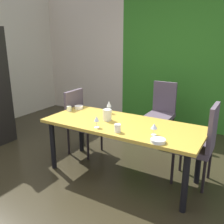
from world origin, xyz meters
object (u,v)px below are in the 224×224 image
at_px(serving_bowl_near_shelf, 158,141).
at_px(pitcher_left, 107,115).
at_px(chair_left_far, 80,119).
at_px(cup_rear, 69,109).
at_px(cup_south, 118,128).
at_px(wine_glass_corner, 109,104).
at_px(chair_head_far, 162,109).
at_px(wine_glass_near_window, 154,127).
at_px(dining_table, 122,129).
at_px(chair_right_far, 201,141).
at_px(wine_glass_center, 97,119).
at_px(serving_bowl_front, 79,107).

distance_m(serving_bowl_near_shelf, pitcher_left, 0.90).
distance_m(chair_left_far, cup_rear, 0.33).
distance_m(serving_bowl_near_shelf, cup_south, 0.51).
bearing_deg(wine_glass_corner, serving_bowl_near_shelf, -32.85).
bearing_deg(chair_head_far, chair_left_far, 49.30).
distance_m(wine_glass_near_window, serving_bowl_near_shelf, 0.22).
distance_m(chair_head_far, serving_bowl_near_shelf, 1.88).
xyz_separation_m(chair_head_far, wine_glass_near_window, (0.47, -1.60, 0.27)).
bearing_deg(wine_glass_corner, chair_head_far, 70.36).
height_order(dining_table, chair_right_far, chair_right_far).
height_order(chair_right_far, wine_glass_center, chair_right_far).
relative_size(dining_table, serving_bowl_near_shelf, 12.92).
bearing_deg(dining_table, cup_south, -71.50).
xyz_separation_m(wine_glass_near_window, pitcher_left, (-0.72, 0.17, -0.02)).
bearing_deg(pitcher_left, chair_head_far, 80.09).
relative_size(wine_glass_center, cup_south, 1.51).
bearing_deg(dining_table, wine_glass_corner, 141.83).
bearing_deg(wine_glass_center, wine_glass_corner, 107.27).
height_order(wine_glass_center, cup_rear, wine_glass_center).
distance_m(dining_table, pitcher_left, 0.27).
relative_size(wine_glass_near_window, serving_bowl_front, 1.05).
xyz_separation_m(wine_glass_near_window, cup_south, (-0.40, -0.13, -0.05)).
relative_size(chair_left_far, cup_rear, 13.68).
bearing_deg(chair_left_far, chair_head_far, 139.30).
height_order(cup_south, pitcher_left, pitcher_left).
bearing_deg(dining_table, pitcher_left, 179.83).
height_order(chair_left_far, chair_head_far, chair_head_far).
height_order(chair_left_far, serving_bowl_front, chair_left_far).
relative_size(dining_table, cup_rear, 27.97).
xyz_separation_m(chair_left_far, cup_south, (1.03, -0.62, 0.23)).
bearing_deg(serving_bowl_near_shelf, chair_head_far, 108.25).
xyz_separation_m(chair_right_far, chair_left_far, (-1.86, 0.00, -0.02)).
relative_size(wine_glass_near_window, wine_glass_corner, 0.76).
xyz_separation_m(wine_glass_corner, cup_south, (0.48, -0.60, -0.08)).
xyz_separation_m(chair_right_far, pitcher_left, (-1.16, -0.32, 0.25)).
bearing_deg(chair_head_far, wine_glass_center, 82.72).
distance_m(chair_right_far, wine_glass_corner, 1.34).
bearing_deg(chair_head_far, cup_rear, 54.34).
bearing_deg(serving_bowl_near_shelf, dining_table, 150.80).
bearing_deg(cup_south, chair_right_far, 36.76).
xyz_separation_m(dining_table, chair_right_far, (0.93, 0.32, -0.09)).
relative_size(dining_table, wine_glass_corner, 11.42).
bearing_deg(dining_table, serving_bowl_near_shelf, -29.20).
xyz_separation_m(chair_right_far, cup_rear, (-1.88, -0.24, 0.21)).
relative_size(chair_right_far, chair_head_far, 1.00).
height_order(serving_bowl_front, cup_south, cup_south).
relative_size(wine_glass_near_window, wine_glass_center, 0.95).
bearing_deg(wine_glass_center, chair_right_far, 28.78).
relative_size(serving_bowl_near_shelf, cup_south, 1.66).
bearing_deg(chair_right_far, pitcher_left, 105.59).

